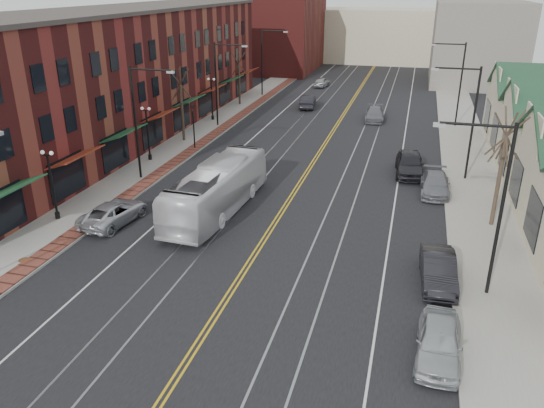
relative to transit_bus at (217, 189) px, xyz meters
The scene contains 31 objects.
ground 12.52m from the transit_bus, 71.73° to the right, with size 160.00×160.00×0.00m, color black.
sidewalk_left 11.62m from the transit_bus, 134.66° to the left, with size 4.00×120.00×0.15m, color gray.
sidewalk_right 17.95m from the transit_bus, 27.30° to the left, with size 4.00×120.00×0.15m, color gray.
building_left 21.79m from the transit_bus, 134.82° to the left, with size 10.00×50.00×11.00m, color maroon.
backdrop_left 59.70m from the transit_bus, 101.75° to the left, with size 14.00×18.00×14.00m, color maroon.
backdrop_mid 73.37m from the transit_bus, 86.95° to the left, with size 22.00×14.00×9.00m, color #BCB090.
backdrop_right 56.60m from the transit_bus, 70.45° to the left, with size 12.00×16.00×11.00m, color slate.
streetlight_l_1 9.00m from the transit_bus, 149.56° to the left, with size 3.33×0.25×8.00m.
streetlight_l_2 21.71m from the transit_bus, 109.49° to the left, with size 3.33×0.25×8.00m.
streetlight_l_3 37.07m from the transit_bus, 101.18° to the left, with size 3.33×0.25×8.00m.
streetlight_r_0 16.40m from the transit_bus, 21.21° to the right, with size 3.33×0.25×8.00m.
streetlight_r_1 18.42m from the transit_bus, 34.33° to the left, with size 3.33×0.25×8.00m.
streetlight_r_2 30.36m from the transit_bus, 60.31° to the left, with size 3.33×0.25×8.00m.
lamppost_l_1 9.70m from the transit_bus, 156.91° to the right, with size 0.84×0.28×4.27m.
lamppost_l_2 12.13m from the transit_bus, 137.35° to the left, with size 0.84×0.28×4.27m.
lamppost_l_3 23.93m from the transit_bus, 111.86° to the left, with size 0.84×0.28×4.27m.
tree_left_near 16.72m from the transit_bus, 121.21° to the left, with size 1.78×1.37×6.48m.
tree_left_far 31.45m from the transit_bus, 105.90° to the left, with size 1.66×1.28×6.02m.
tree_right_mid 16.69m from the transit_bus, ahead, with size 1.90×1.46×6.93m.
manhole_mid 11.52m from the transit_bus, 129.71° to the right, with size 0.60×0.60×0.02m, color #592D19.
manhole_far 8.35m from the transit_bus, 152.54° to the right, with size 0.60×0.60×0.02m, color #592D19.
traffic_signal 13.95m from the transit_bus, 118.79° to the left, with size 0.18×0.15×3.80m.
transit_bus is the anchor object (origin of this frame).
parked_suv 6.33m from the transit_bus, 149.52° to the right, with size 2.21×4.79×1.33m, color silver.
parked_car_a 17.13m from the transit_bus, 39.90° to the right, with size 1.68×4.18×1.42m, color #B0B4B8.
parked_car_b 14.23m from the transit_bus, 21.80° to the right, with size 1.53×4.39×1.45m, color black.
parked_car_c 14.94m from the transit_bus, 27.79° to the left, with size 1.87×4.60×1.34m, color slate.
parked_car_d 15.43m from the transit_bus, 42.33° to the left, with size 2.03×5.04×1.72m, color black.
distant_car_left 30.89m from the transit_bus, 91.11° to the left, with size 1.58×4.52×1.49m, color black.
distant_car_right 27.84m from the transit_bus, 74.67° to the left, with size 1.89×4.65×1.35m, color slate.
distant_car_far 44.46m from the transit_bus, 91.83° to the left, with size 1.54×3.83×1.30m, color #9A9DA1.
Camera 1 is at (7.43, -16.86, 13.38)m, focal length 35.00 mm.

